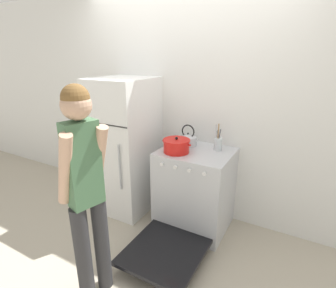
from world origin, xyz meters
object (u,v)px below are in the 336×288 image
object	(u,v)px
tea_kettle	(188,139)
person	(86,187)
refrigerator	(125,146)
stove_range	(193,191)
dutch_oven_pot	(176,146)
utensil_jar	(218,143)

from	to	relation	value
tea_kettle	person	bearing A→B (deg)	-97.74
refrigerator	stove_range	distance (m)	0.96
dutch_oven_pot	refrigerator	bearing A→B (deg)	172.40
stove_range	tea_kettle	bearing A→B (deg)	133.02
stove_range	dutch_oven_pot	xyz separation A→B (m)	(-0.16, -0.09, 0.51)
refrigerator	utensil_jar	bearing A→B (deg)	8.39
refrigerator	dutch_oven_pot	world-z (taller)	refrigerator
tea_kettle	utensil_jar	distance (m)	0.33
tea_kettle	dutch_oven_pot	bearing A→B (deg)	-92.99
stove_range	person	distance (m)	1.30
tea_kettle	refrigerator	bearing A→B (deg)	-168.33
dutch_oven_pot	utensil_jar	bearing A→B (deg)	36.36
refrigerator	tea_kettle	world-z (taller)	refrigerator
refrigerator	person	xyz separation A→B (m)	(0.56, -1.16, 0.15)
person	utensil_jar	bearing A→B (deg)	-5.69
stove_range	dutch_oven_pot	world-z (taller)	dutch_oven_pot
refrigerator	tea_kettle	size ratio (longest dim) A/B	6.57
dutch_oven_pot	person	world-z (taller)	person
tea_kettle	utensil_jar	world-z (taller)	utensil_jar
utensil_jar	stove_range	bearing A→B (deg)	-137.27
dutch_oven_pot	tea_kettle	size ratio (longest dim) A/B	1.31
stove_range	tea_kettle	size ratio (longest dim) A/B	5.52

